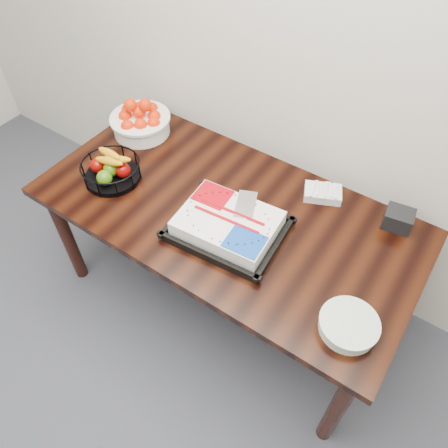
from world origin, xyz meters
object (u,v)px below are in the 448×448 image
Objects in this scene: cake_tray at (228,225)px; tangerine_bowl at (140,119)px; table at (226,221)px; fruit_basket at (111,169)px; plate_stack at (348,325)px; napkin_box at (398,219)px.

tangerine_bowl reaches higher than cake_tray.
table is 6.25× the size of fruit_basket.
tangerine_bowl is 1.50m from plate_stack.
napkin_box is at bearing 21.28° from fruit_basket.
napkin_box reaches higher than plate_stack.
plate_stack is at bearing -19.20° from table.
napkin_box is at bearing 92.83° from plate_stack.
fruit_basket is at bearing -166.11° from table.
cake_tray is at bearing -142.95° from napkin_box.
tangerine_bowl reaches higher than table.
plate_stack is at bearing -87.17° from napkin_box.
fruit_basket is (0.13, -0.36, -0.03)m from tangerine_bowl.
plate_stack is (0.63, -0.14, -0.02)m from cake_tray.
table is 14.79× the size of napkin_box.
fruit_basket is at bearing -176.82° from cake_tray.
plate_stack is (0.72, -0.25, 0.11)m from table.
tangerine_bowl is at bearing 157.51° from cake_tray.
plate_stack is at bearing -4.70° from fruit_basket.
fruit_basket is 1.28× the size of plate_stack.
table is 0.76m from tangerine_bowl.
table is at bearing 13.89° from fruit_basket.
plate_stack is 1.84× the size of napkin_box.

